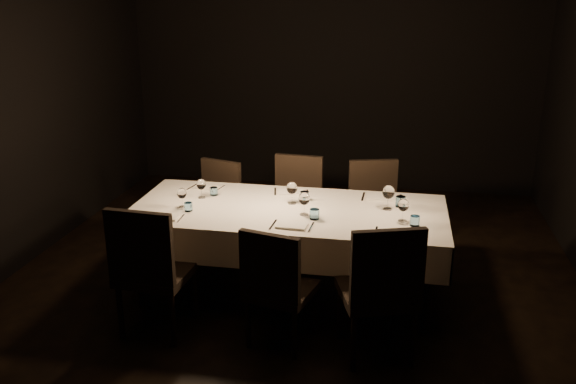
% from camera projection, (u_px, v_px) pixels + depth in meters
% --- Properties ---
extents(room, '(5.01, 6.01, 3.01)m').
position_uv_depth(room, '(288.00, 118.00, 4.66)').
color(room, black).
rests_on(room, ground).
extents(dining_table, '(2.52, 1.12, 0.76)m').
position_uv_depth(dining_table, '(288.00, 217.00, 4.92)').
color(dining_table, black).
rests_on(dining_table, ground).
extents(chair_near_left, '(0.52, 0.52, 1.02)m').
position_uv_depth(chair_near_left, '(150.00, 266.00, 4.35)').
color(chair_near_left, black).
rests_on(chair_near_left, ground).
extents(place_setting_near_left, '(0.29, 0.39, 0.16)m').
position_uv_depth(place_setting_near_left, '(178.00, 204.00, 4.82)').
color(place_setting_near_left, silver).
rests_on(place_setting_near_left, dining_table).
extents(chair_near_center, '(0.53, 0.53, 0.91)m').
position_uv_depth(chair_near_center, '(276.00, 283.00, 4.22)').
color(chair_near_center, black).
rests_on(chair_near_center, ground).
extents(place_setting_near_center, '(0.34, 0.41, 0.19)m').
position_uv_depth(place_setting_near_center, '(303.00, 210.00, 4.64)').
color(place_setting_near_center, silver).
rests_on(place_setting_near_center, dining_table).
extents(chair_near_right, '(0.61, 0.61, 1.01)m').
position_uv_depth(chair_near_right, '(381.00, 287.00, 4.06)').
color(chair_near_right, black).
rests_on(chair_near_right, ground).
extents(place_setting_near_right, '(0.32, 0.40, 0.18)m').
position_uv_depth(place_setting_near_right, '(404.00, 217.00, 4.51)').
color(place_setting_near_right, silver).
rests_on(place_setting_near_right, dining_table).
extents(chair_far_left, '(0.52, 0.52, 0.88)m').
position_uv_depth(chair_far_left, '(216.00, 202.00, 5.84)').
color(chair_far_left, black).
rests_on(chair_far_left, ground).
extents(place_setting_far_left, '(0.31, 0.39, 0.17)m').
position_uv_depth(place_setting_far_left, '(206.00, 187.00, 5.21)').
color(place_setting_far_left, silver).
rests_on(place_setting_far_left, dining_table).
extents(chair_far_center, '(0.49, 0.49, 0.95)m').
position_uv_depth(chair_far_center, '(296.00, 202.00, 5.74)').
color(chair_far_center, black).
rests_on(chair_far_center, ground).
extents(place_setting_far_center, '(0.35, 0.41, 0.19)m').
position_uv_depth(place_setting_far_center, '(295.00, 191.00, 5.07)').
color(place_setting_far_center, silver).
rests_on(place_setting_far_center, dining_table).
extents(chair_far_right, '(0.56, 0.56, 0.94)m').
position_uv_depth(chair_far_right, '(375.00, 207.00, 5.62)').
color(chair_far_right, black).
rests_on(chair_far_right, ground).
extents(place_setting_far_right, '(0.36, 0.42, 0.20)m').
position_uv_depth(place_setting_far_right, '(389.00, 196.00, 4.94)').
color(place_setting_far_right, silver).
rests_on(place_setting_far_right, dining_table).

